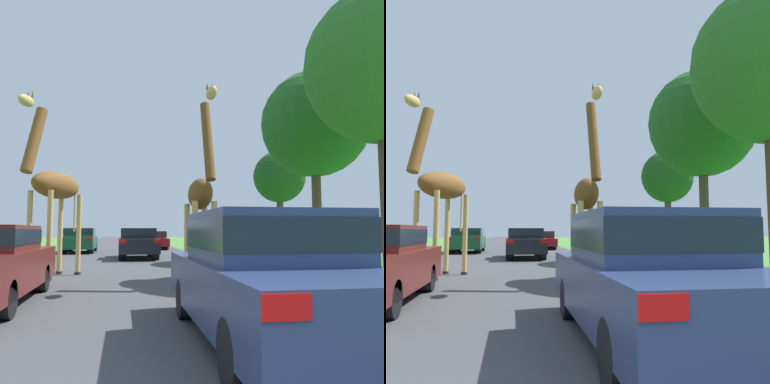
# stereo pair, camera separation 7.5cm
# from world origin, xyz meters

# --- Properties ---
(road) EXTENTS (8.07, 120.00, 0.00)m
(road) POSITION_xyz_m (0.00, 30.00, 0.00)
(road) COLOR #424244
(road) RESTS_ON ground
(giraffe_near_road) EXTENTS (0.71, 2.55, 4.92)m
(giraffe_near_road) POSITION_xyz_m (2.05, 10.13, 2.28)
(giraffe_near_road) COLOR tan
(giraffe_near_road) RESTS_ON ground
(giraffe_companion) EXTENTS (1.62, 2.77, 4.98)m
(giraffe_companion) POSITION_xyz_m (-1.96, 11.60, 2.60)
(giraffe_companion) COLOR tan
(giraffe_companion) RESTS_ON ground
(car_lead_maroon) EXTENTS (1.80, 4.70, 1.54)m
(car_lead_maroon) POSITION_xyz_m (1.75, 4.35, 0.81)
(car_lead_maroon) COLOR navy
(car_lead_maroon) RESTS_ON ground
(car_queue_right) EXTENTS (1.78, 4.45, 1.43)m
(car_queue_right) POSITION_xyz_m (0.74, 19.31, 0.77)
(car_queue_right) COLOR black
(car_queue_right) RESTS_ON ground
(car_queue_left) EXTENTS (1.87, 4.69, 1.47)m
(car_queue_left) POSITION_xyz_m (-2.55, 25.15, 0.78)
(car_queue_left) COLOR #144C28
(car_queue_left) RESTS_ON ground
(car_verge_right) EXTENTS (1.91, 4.64, 1.28)m
(car_verge_right) POSITION_xyz_m (2.19, 29.03, 0.69)
(car_verge_right) COLOR maroon
(car_verge_right) RESTS_ON ground
(tree_left_edge) EXTENTS (4.83, 4.83, 8.57)m
(tree_left_edge) POSITION_xyz_m (8.55, 16.50, 6.13)
(tree_left_edge) COLOR #4C3828
(tree_left_edge) RESTS_ON ground
(tree_centre_back) EXTENTS (4.15, 4.15, 7.69)m
(tree_centre_back) POSITION_xyz_m (12.31, 30.15, 5.56)
(tree_centre_back) COLOR #4C3828
(tree_centre_back) RESTS_ON ground
(tree_right_cluster) EXTENTS (4.82, 4.82, 8.78)m
(tree_right_cluster) POSITION_xyz_m (7.83, 10.47, 6.32)
(tree_right_cluster) COLOR #4C3828
(tree_right_cluster) RESTS_ON ground
(sign_post) EXTENTS (0.70, 0.08, 1.89)m
(sign_post) POSITION_xyz_m (5.54, 14.28, 1.31)
(sign_post) COLOR #4C3823
(sign_post) RESTS_ON ground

